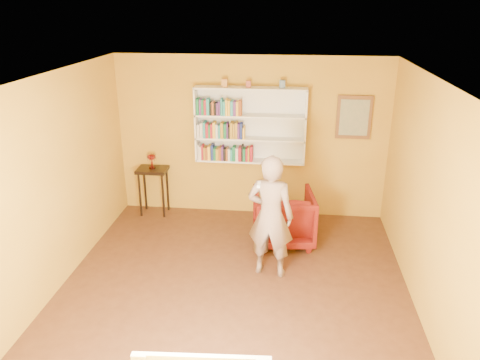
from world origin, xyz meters
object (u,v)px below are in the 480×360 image
(bookshelf, at_px, (251,125))
(armchair, at_px, (284,217))
(ruby_lustre, at_px, (152,158))
(person, at_px, (270,217))
(console_table, at_px, (153,176))

(bookshelf, height_order, armchair, bookshelf)
(bookshelf, bearing_deg, ruby_lustre, -174.50)
(ruby_lustre, bearing_deg, person, -39.12)
(armchair, bearing_deg, console_table, -27.33)
(armchair, distance_m, person, 1.02)
(bookshelf, relative_size, ruby_lustre, 7.25)
(console_table, relative_size, ruby_lustre, 3.34)
(console_table, bearing_deg, bookshelf, 5.50)
(armchair, xyz_separation_m, person, (-0.16, -0.91, 0.43))
(bookshelf, bearing_deg, console_table, -174.50)
(person, bearing_deg, bookshelf, -67.77)
(console_table, distance_m, person, 2.70)
(ruby_lustre, relative_size, armchair, 0.27)
(console_table, height_order, ruby_lustre, ruby_lustre)
(console_table, height_order, armchair, console_table)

